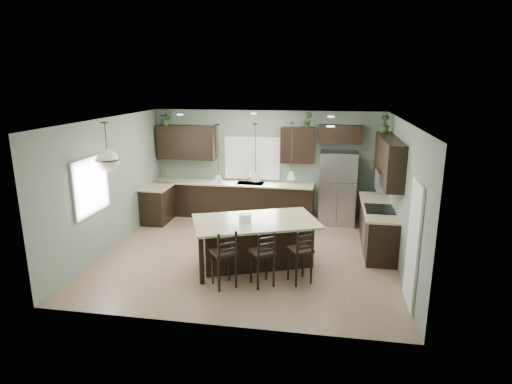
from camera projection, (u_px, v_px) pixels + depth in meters
The scene contains 33 objects.
ground at pixel (248, 254), 9.03m from camera, with size 6.00×6.00×0.00m, color #9E8466.
pantry_door at pixel (413, 244), 6.80m from camera, with size 0.04×0.82×2.04m, color white.
window_back at pixel (252, 158), 11.30m from camera, with size 1.35×0.02×1.00m, color white.
window_left at pixel (90, 186), 8.36m from camera, with size 0.02×1.10×1.00m, color white.
left_return_cabs at pixel (157, 205), 10.97m from camera, with size 0.60×0.90×0.90m, color black.
left_return_countertop at pixel (157, 187), 10.85m from camera, with size 0.66×0.96×0.04m, color beige.
back_lower_cabs at pixel (234, 200), 11.39m from camera, with size 4.20×0.60×0.90m, color black.
back_countertop at pixel (233, 183), 11.25m from camera, with size 4.20×0.66×0.04m, color beige.
sink_inset at pixel (250, 183), 11.17m from camera, with size 0.70×0.45×0.01m, color gray.
faucet at pixel (250, 178), 11.10m from camera, with size 0.02×0.02×0.28m, color silver.
back_upper_left at pixel (186, 142), 11.34m from camera, with size 1.55×0.34×0.90m, color black.
back_upper_right at pixel (298, 145), 10.86m from camera, with size 0.85×0.34×0.90m, color black.
fridge_header at pixel (340, 134), 10.61m from camera, with size 1.05×0.34×0.45m, color black.
right_lower_cabs at pixel (377, 227), 9.31m from camera, with size 0.60×2.35×0.90m, color black.
right_countertop at pixel (378, 206), 9.19m from camera, with size 0.66×2.35×0.04m, color beige.
cooktop at pixel (379, 209), 8.92m from camera, with size 0.58×0.75×0.02m, color black.
wall_oven_front at pixel (364, 231), 9.09m from camera, with size 0.01×0.72×0.60m, color gray.
right_upper_cabs at pixel (389, 159), 8.90m from camera, with size 0.34×2.35×0.90m, color black.
microwave at pixel (386, 181), 8.75m from camera, with size 0.40×0.75×0.40m, color gray.
refrigerator at pixel (337, 188), 10.74m from camera, with size 0.90×0.74×1.85m, color #9C9BA4.
kitchen_island at pixel (255, 243), 8.38m from camera, with size 2.36×1.34×0.92m, color black.
serving_dish at pixel (245, 218), 8.20m from camera, with size 0.24×0.24×0.14m, color white.
bar_stool_left at pixel (224, 258), 7.47m from camera, with size 0.40×0.40×1.07m, color black.
bar_stool_center at pixel (262, 258), 7.52m from camera, with size 0.38×0.38×1.04m, color black.
bar_stool_right at pixel (300, 256), 7.64m from camera, with size 0.38×0.38×1.03m, color black.
pendant_left at pixel (218, 154), 7.79m from camera, with size 0.17×0.17×1.10m, color white, non-canonical shape.
pendant_center at pixel (255, 153), 7.93m from camera, with size 0.17×0.17×1.10m, color silver, non-canonical shape.
pendant_right at pixel (292, 151), 8.07m from camera, with size 0.17×0.17×1.10m, color white, non-canonical shape.
chandelier at pixel (107, 147), 8.15m from camera, with size 0.47×0.47×0.96m, color beige, non-canonical shape.
plant_back_left at pixel (166, 118), 11.23m from camera, with size 0.33×0.28×0.36m, color #284F22.
plant_back_right at pixel (308, 120), 10.63m from camera, with size 0.22×0.17×0.39m, color #365224.
plant_right_wall at pixel (384, 124), 9.63m from camera, with size 0.22×0.22×0.39m, color #335424.
room_shell at pixel (248, 175), 8.59m from camera, with size 6.00×6.00×6.00m.
Camera 1 is at (1.58, -8.25, 3.56)m, focal length 30.00 mm.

